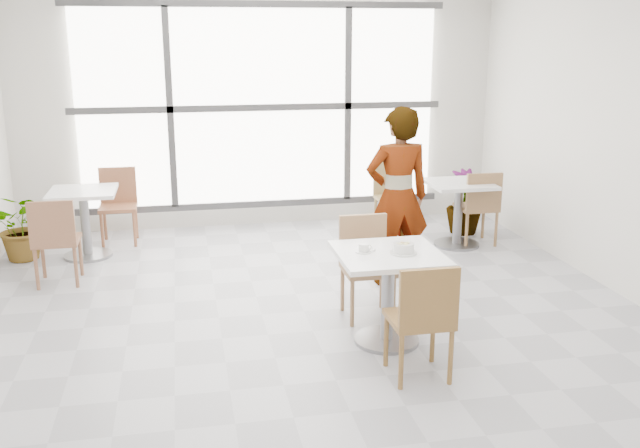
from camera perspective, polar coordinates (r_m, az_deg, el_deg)
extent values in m
plane|color=#9E9EA5|center=(5.89, -0.58, -8.67)|extent=(7.00, 7.00, 0.00)
plane|color=silver|center=(8.89, -4.87, 9.45)|extent=(6.00, 0.00, 6.00)
plane|color=silver|center=(2.23, 16.51, -8.77)|extent=(6.00, 0.00, 6.00)
cube|color=white|center=(8.83, -4.83, 9.41)|extent=(4.40, 0.04, 2.40)
cube|color=#3F3F42|center=(8.80, -4.80, 9.39)|extent=(4.60, 0.05, 0.08)
cube|color=#3F3F42|center=(8.75, -12.07, 9.08)|extent=(0.08, 0.05, 2.40)
cube|color=#3F3F42|center=(9.00, 2.27, 9.55)|extent=(0.08, 0.05, 2.40)
cube|color=#3F3F42|center=(9.01, -4.63, 1.65)|extent=(4.60, 0.05, 0.08)
cube|color=#3F3F42|center=(8.77, -4.99, 17.35)|extent=(4.60, 0.05, 0.08)
cube|color=white|center=(5.47, 5.59, -2.48)|extent=(0.80, 0.80, 0.04)
cylinder|color=gray|center=(5.59, 5.49, -6.15)|extent=(0.10, 0.10, 0.71)
cylinder|color=gray|center=(5.72, 5.41, -9.32)|extent=(0.52, 0.52, 0.03)
cube|color=brown|center=(5.06, 8.01, -7.66)|extent=(0.42, 0.42, 0.04)
cube|color=brown|center=(4.81, 8.85, -5.98)|extent=(0.42, 0.04, 0.42)
cylinder|color=brown|center=(5.36, 9.12, -8.97)|extent=(0.04, 0.04, 0.41)
cylinder|color=brown|center=(5.06, 10.55, -10.58)|extent=(0.04, 0.04, 0.41)
cylinder|color=brown|center=(5.26, 5.39, -9.36)|extent=(0.04, 0.04, 0.41)
cylinder|color=brown|center=(4.95, 6.60, -11.04)|extent=(0.04, 0.04, 0.41)
cube|color=#A37850|center=(6.04, 3.90, -3.72)|extent=(0.42, 0.42, 0.04)
cube|color=#A37850|center=(6.14, 3.48, -1.12)|extent=(0.42, 0.04, 0.42)
cylinder|color=#A37850|center=(5.91, 2.62, -6.45)|extent=(0.04, 0.04, 0.41)
cylinder|color=#A37850|center=(6.23, 1.83, -5.26)|extent=(0.04, 0.04, 0.41)
cylinder|color=#A37850|center=(6.00, 5.98, -6.18)|extent=(0.04, 0.04, 0.41)
cylinder|color=#A37850|center=(6.32, 5.02, -5.02)|extent=(0.04, 0.04, 0.41)
cylinder|color=silver|center=(5.44, 6.77, -2.33)|extent=(0.21, 0.21, 0.01)
cylinder|color=silver|center=(5.42, 6.78, -1.91)|extent=(0.16, 0.16, 0.07)
torus|color=silver|center=(5.42, 6.79, -1.60)|extent=(0.16, 0.16, 0.01)
cylinder|color=#C2B984|center=(5.43, 6.78, -1.93)|extent=(0.14, 0.14, 0.05)
cylinder|color=#F8F2A0|center=(5.43, 6.86, -1.58)|extent=(0.03, 0.03, 0.01)
cylinder|color=beige|center=(5.39, 6.56, -1.64)|extent=(0.03, 0.03, 0.02)
cylinder|color=beige|center=(5.42, 6.69, -1.52)|extent=(0.03, 0.03, 0.02)
cylinder|color=beige|center=(5.42, 6.85, -1.55)|extent=(0.03, 0.03, 0.01)
cylinder|color=#F7EA9F|center=(5.41, 7.02, -1.56)|extent=(0.03, 0.03, 0.01)
cylinder|color=#F2E79C|center=(5.42, 6.36, -1.58)|extent=(0.03, 0.03, 0.02)
cylinder|color=#F7EC9F|center=(5.41, 7.09, -1.55)|extent=(0.03, 0.03, 0.02)
cylinder|color=#F1E39B|center=(5.42, 6.83, -1.54)|extent=(0.03, 0.03, 0.01)
cylinder|color=#F0EA9B|center=(5.42, 7.12, -1.52)|extent=(0.03, 0.03, 0.01)
cylinder|color=beige|center=(5.41, 7.05, -1.63)|extent=(0.03, 0.03, 0.02)
cylinder|color=#EEE899|center=(5.38, 6.96, -1.66)|extent=(0.03, 0.03, 0.01)
cylinder|color=beige|center=(5.41, 6.74, -1.51)|extent=(0.03, 0.03, 0.01)
cylinder|color=beige|center=(5.42, 6.85, -1.61)|extent=(0.03, 0.03, 0.02)
cylinder|color=white|center=(5.44, 3.55, -2.25)|extent=(0.13, 0.13, 0.01)
cylinder|color=white|center=(5.43, 3.56, -1.91)|extent=(0.08, 0.08, 0.06)
torus|color=white|center=(5.44, 4.00, -1.88)|extent=(0.05, 0.01, 0.05)
cylinder|color=black|center=(5.42, 3.56, -1.67)|extent=(0.07, 0.07, 0.00)
cube|color=#B8B9BE|center=(5.43, 4.12, -2.21)|extent=(0.09, 0.05, 0.00)
sphere|color=#B8B9BE|center=(5.46, 4.43, -2.13)|extent=(0.02, 0.02, 0.02)
imported|color=black|center=(6.77, 6.30, 2.17)|extent=(0.65, 0.44, 1.74)
cube|color=white|center=(8.01, -18.70, 2.47)|extent=(0.70, 0.70, 0.04)
cylinder|color=gray|center=(8.09, -18.47, -0.11)|extent=(0.10, 0.10, 0.71)
cylinder|color=gray|center=(8.19, -18.28, -2.41)|extent=(0.52, 0.52, 0.03)
cube|color=silver|center=(8.16, 11.25, 3.21)|extent=(0.70, 0.70, 0.04)
cylinder|color=slate|center=(8.24, 11.12, 0.66)|extent=(0.10, 0.10, 0.71)
cylinder|color=slate|center=(8.33, 11.00, -1.60)|extent=(0.52, 0.52, 0.03)
cube|color=#8B5B41|center=(7.31, -20.55, -1.28)|extent=(0.42, 0.42, 0.04)
cube|color=#8B5B41|center=(7.08, -20.95, 0.08)|extent=(0.42, 0.04, 0.42)
cylinder|color=#8B5B41|center=(7.52, -18.84, -2.48)|extent=(0.04, 0.04, 0.41)
cylinder|color=#8B5B41|center=(7.18, -19.18, -3.34)|extent=(0.04, 0.04, 0.41)
cylinder|color=#8B5B41|center=(7.58, -21.53, -2.60)|extent=(0.04, 0.04, 0.41)
cylinder|color=#8B5B41|center=(7.24, -22.00, -3.45)|extent=(0.04, 0.04, 0.41)
cube|color=#975C3E|center=(8.49, -16.05, 1.29)|extent=(0.42, 0.42, 0.04)
cube|color=#975C3E|center=(8.62, -16.07, 3.07)|extent=(0.42, 0.04, 0.42)
cylinder|color=#975C3E|center=(8.39, -17.25, -0.56)|extent=(0.04, 0.04, 0.41)
cylinder|color=#975C3E|center=(8.73, -17.03, 0.07)|extent=(0.04, 0.04, 0.41)
cylinder|color=#975C3E|center=(8.35, -14.80, -0.43)|extent=(0.04, 0.04, 0.41)
cylinder|color=#975C3E|center=(8.70, -14.68, 0.20)|extent=(0.04, 0.04, 0.41)
cube|color=olive|center=(8.36, 12.55, 1.32)|extent=(0.42, 0.42, 0.04)
cube|color=olive|center=(8.14, 13.17, 2.58)|extent=(0.42, 0.04, 0.42)
cylinder|color=olive|center=(8.65, 13.08, 0.21)|extent=(0.04, 0.04, 0.41)
cylinder|color=olive|center=(8.33, 14.08, -0.42)|extent=(0.04, 0.04, 0.41)
cylinder|color=olive|center=(8.51, 10.87, 0.08)|extent=(0.04, 0.04, 0.41)
cylinder|color=olive|center=(8.19, 11.80, -0.56)|extent=(0.04, 0.04, 0.41)
cube|color=olive|center=(8.66, 6.02, 2.08)|extent=(0.42, 0.42, 0.04)
cube|color=olive|center=(8.79, 5.70, 3.81)|extent=(0.42, 0.04, 0.42)
cylinder|color=olive|center=(8.49, 5.18, 0.28)|extent=(0.04, 0.04, 0.41)
cylinder|color=olive|center=(8.83, 4.52, 0.87)|extent=(0.04, 0.04, 0.41)
cylinder|color=olive|center=(8.60, 7.48, 0.40)|extent=(0.04, 0.04, 0.41)
cylinder|color=olive|center=(8.93, 6.74, 0.98)|extent=(0.04, 0.04, 0.41)
imported|color=#49814A|center=(8.22, -22.87, -0.18)|extent=(0.84, 0.79, 0.74)
imported|color=#447432|center=(8.77, 11.63, 1.75)|extent=(0.48, 0.48, 0.78)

